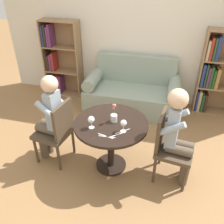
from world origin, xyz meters
TOP-DOWN VIEW (x-y plane):
  - ground_plane at (0.00, 0.00)m, footprint 16.00×16.00m
  - back_wall at (0.00, 1.97)m, footprint 5.20×0.05m
  - round_table at (0.00, 0.00)m, footprint 0.89×0.89m
  - couch at (0.00, 1.55)m, footprint 1.65×0.80m
  - bookshelf_left at (-1.53, 1.81)m, footprint 0.71×0.28m
  - bookshelf_right at (1.35, 1.81)m, footprint 0.71×0.28m
  - chair_left at (-0.70, -0.05)m, footprint 0.48×0.48m
  - chair_right at (0.70, 0.02)m, footprint 0.47×0.47m
  - person_left at (-0.79, -0.03)m, footprint 0.45×0.38m
  - person_right at (0.79, 0.00)m, footprint 0.44×0.37m
  - wine_glass_left at (-0.19, -0.15)m, footprint 0.08×0.08m
  - wine_glass_right at (0.18, -0.13)m, footprint 0.07×0.07m
  - flower_vase at (0.03, 0.04)m, footprint 0.08×0.08m
  - knife_left_setting at (0.03, -0.27)m, footprint 0.19×0.02m
  - fork_left_setting at (0.17, -0.13)m, footprint 0.15×0.14m
  - knife_right_setting at (0.01, -0.26)m, footprint 0.19×0.06m
  - fork_right_setting at (0.14, -0.20)m, footprint 0.15×0.14m

SIDE VIEW (x-z plane):
  - ground_plane at x=0.00m, z-range 0.00..0.00m
  - couch at x=0.00m, z-range -0.15..0.77m
  - chair_left at x=-0.70m, z-range 0.04..0.94m
  - chair_right at x=0.70m, z-range 0.04..0.94m
  - round_table at x=0.00m, z-range 0.20..0.90m
  - person_left at x=-0.79m, z-range 0.04..1.28m
  - person_right at x=0.79m, z-range 0.06..1.29m
  - bookshelf_left at x=-1.53m, z-range -0.05..1.40m
  - knife_left_setting at x=0.03m, z-range 0.70..0.70m
  - fork_left_setting at x=0.17m, z-range 0.70..0.70m
  - knife_right_setting at x=0.01m, z-range 0.70..0.70m
  - fork_right_setting at x=0.14m, z-range 0.70..0.70m
  - bookshelf_right at x=1.35m, z-range -0.02..1.43m
  - flower_vase at x=0.03m, z-range 0.66..0.90m
  - wine_glass_left at x=-0.19m, z-range 0.73..0.88m
  - wine_glass_right at x=0.18m, z-range 0.73..0.89m
  - back_wall at x=0.00m, z-range 0.00..2.70m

